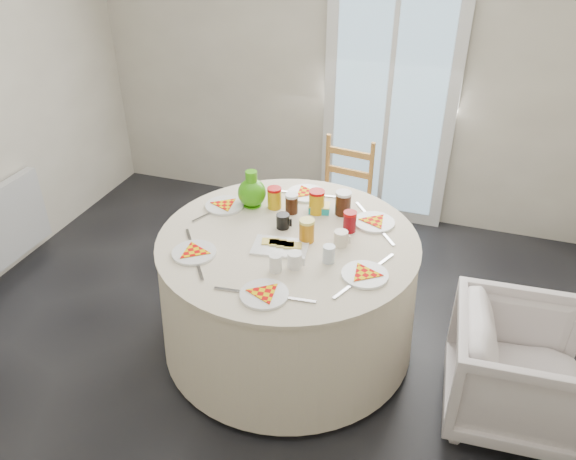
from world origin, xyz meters
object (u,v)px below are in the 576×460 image
(armchair, at_px, (523,359))
(wooden_chair, at_px, (340,198))
(green_pitcher, at_px, (252,187))
(table, at_px, (288,292))

(armchair, bearing_deg, wooden_chair, 42.76)
(armchair, distance_m, green_pitcher, 1.73)
(wooden_chair, xyz_separation_m, armchair, (1.24, -1.19, -0.08))
(wooden_chair, distance_m, armchair, 1.72)
(wooden_chair, distance_m, green_pitcher, 0.93)
(armchair, relative_size, green_pitcher, 3.13)
(table, height_order, green_pitcher, green_pitcher)
(table, xyz_separation_m, green_pitcher, (-0.32, 0.28, 0.49))
(table, relative_size, armchair, 2.15)
(table, relative_size, wooden_chair, 1.68)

